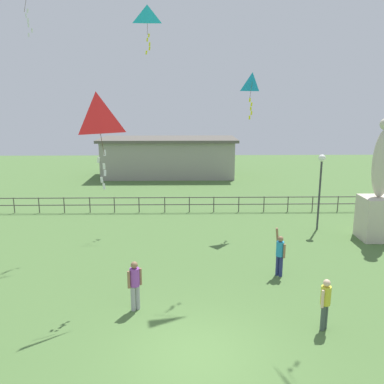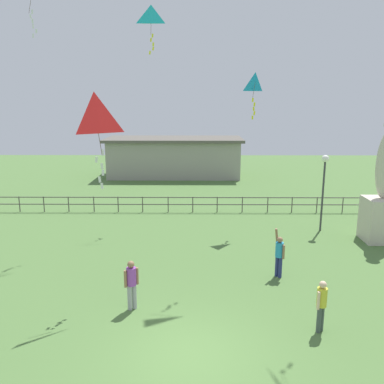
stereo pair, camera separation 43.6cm
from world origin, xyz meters
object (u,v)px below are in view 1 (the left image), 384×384
(lamppost, at_px, (321,175))
(person_4, at_px, (325,301))
(kite_7, at_px, (97,116))
(kite_4, at_px, (147,17))
(statue_monument, at_px, (378,200))
(person_1, at_px, (135,282))
(kite_2, at_px, (252,84))
(person_3, at_px, (280,253))

(lamppost, height_order, person_4, lamppost)
(kite_7, bearing_deg, kite_4, 85.33)
(person_4, bearing_deg, statue_monument, 56.60)
(person_1, bearing_deg, statue_monument, 31.37)
(kite_7, bearing_deg, kite_2, 51.50)
(person_1, distance_m, kite_7, 5.43)
(person_3, bearing_deg, kite_2, 91.72)
(kite_4, bearing_deg, person_3, -57.64)
(lamppost, bearing_deg, person_4, -106.94)
(kite_2, distance_m, kite_4, 6.84)
(statue_monument, bearing_deg, lamppost, 146.69)
(lamppost, distance_m, person_4, 10.00)
(kite_4, bearing_deg, statue_monument, -22.60)
(kite_2, height_order, kite_4, kite_4)
(person_4, bearing_deg, person_1, 167.71)
(lamppost, height_order, person_3, lamppost)
(statue_monument, xyz_separation_m, person_4, (-5.17, -7.85, -1.06))
(person_4, xyz_separation_m, kite_7, (-6.85, 2.44, 5.20))
(statue_monument, height_order, kite_4, kite_4)
(person_1, height_order, person_4, person_1)
(lamppost, relative_size, kite_2, 1.70)
(kite_4, bearing_deg, person_4, -64.27)
(person_3, height_order, person_4, person_3)
(kite_2, bearing_deg, lamppost, -13.77)
(person_4, xyz_separation_m, kite_2, (-0.66, 10.23, 6.48))
(kite_7, bearing_deg, statue_monument, 24.20)
(kite_4, bearing_deg, kite_7, -94.67)
(person_4, bearing_deg, kite_2, 93.66)
(person_4, relative_size, kite_4, 0.62)
(person_3, xyz_separation_m, person_4, (0.46, -3.72, -0.04))
(person_3, distance_m, kite_7, 8.32)
(person_3, bearing_deg, statue_monument, 36.21)
(lamppost, relative_size, person_3, 2.10)
(kite_2, height_order, kite_7, kite_2)
(kite_2, relative_size, kite_4, 0.92)
(lamppost, bearing_deg, kite_7, -144.47)
(kite_2, distance_m, kite_7, 10.04)
(statue_monument, distance_m, person_3, 7.06)
(kite_7, bearing_deg, person_3, 11.33)
(person_4, bearing_deg, kite_7, 160.38)
(kite_2, xyz_separation_m, kite_7, (-6.20, -7.79, -1.28))
(statue_monument, xyz_separation_m, person_1, (-10.85, -6.61, -1.01))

